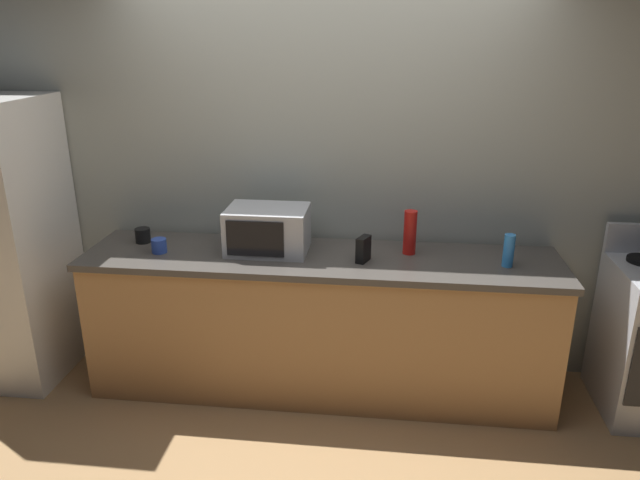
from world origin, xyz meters
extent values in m
plane|color=#A87F51|center=(0.00, 0.00, 0.00)|extent=(8.00, 8.00, 0.00)
cube|color=#9EA399|center=(0.00, 0.81, 1.35)|extent=(6.40, 0.10, 2.70)
cube|color=#B27F4C|center=(0.00, 0.40, 0.43)|extent=(2.80, 0.60, 0.86)
cube|color=#47423D|center=(0.00, 0.40, 0.88)|extent=(2.84, 0.64, 0.04)
cube|color=#B7BABF|center=(-0.32, 0.45, 1.04)|extent=(0.48, 0.34, 0.27)
cube|color=black|center=(-0.36, 0.28, 1.04)|extent=(0.34, 0.01, 0.21)
cube|color=black|center=(0.26, 0.34, 0.98)|extent=(0.09, 0.12, 0.15)
cylinder|color=red|center=(0.53, 0.50, 1.03)|extent=(0.08, 0.08, 0.27)
cylinder|color=#338CE5|center=(1.08, 0.36, 0.99)|extent=(0.06, 0.06, 0.19)
cylinder|color=#2D4CB2|center=(-0.97, 0.35, 0.94)|extent=(0.09, 0.09, 0.09)
cylinder|color=black|center=(-1.14, 0.50, 0.95)|extent=(0.09, 0.09, 0.09)
camera|label=1|loc=(0.38, -2.85, 2.17)|focal=33.21mm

